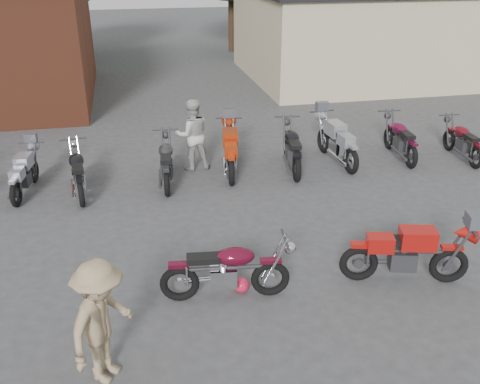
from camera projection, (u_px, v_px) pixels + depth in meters
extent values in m
plane|color=#38383B|center=(260.00, 302.00, 8.49)|extent=(90.00, 90.00, 0.00)
cube|color=tan|center=(368.00, 34.00, 22.71)|extent=(10.00, 8.00, 3.50)
ellipsoid|color=red|center=(241.00, 285.00, 8.70)|extent=(0.29, 0.29, 0.25)
imported|color=#AFAFAB|center=(193.00, 135.00, 13.23)|extent=(0.91, 0.73, 1.79)
imported|color=#947C5C|center=(102.00, 322.00, 6.66)|extent=(1.17, 1.30, 1.75)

